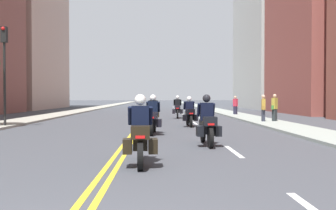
{
  "coord_description": "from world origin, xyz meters",
  "views": [
    {
      "loc": [
        1.06,
        -2.99,
        1.57
      ],
      "look_at": [
        1.49,
        16.11,
        1.17
      ],
      "focal_mm": 41.21,
      "sensor_mm": 36.0,
      "label": 1
    }
  ],
  "objects_px": {
    "motorcycle_1": "(207,125)",
    "pedestrian_1": "(275,108)",
    "traffic_light_near": "(4,58)",
    "pedestrian_2": "(235,106)",
    "pedestrian_0": "(263,109)",
    "motorcycle_3": "(189,114)",
    "motorcycle_5": "(178,109)",
    "motorcycle_2": "(153,118)",
    "motorcycle_0": "(140,137)",
    "motorcycle_4": "(153,112)"
  },
  "relations": [
    {
      "from": "motorcycle_0",
      "to": "traffic_light_near",
      "type": "height_order",
      "value": "traffic_light_near"
    },
    {
      "from": "motorcycle_3",
      "to": "motorcycle_5",
      "type": "xyz_separation_m",
      "value": [
        -0.25,
        8.0,
        0.02
      ]
    },
    {
      "from": "motorcycle_2",
      "to": "pedestrian_1",
      "type": "relative_size",
      "value": 1.3
    },
    {
      "from": "motorcycle_4",
      "to": "pedestrian_1",
      "type": "relative_size",
      "value": 1.2
    },
    {
      "from": "motorcycle_4",
      "to": "pedestrian_2",
      "type": "relative_size",
      "value": 1.27
    },
    {
      "from": "motorcycle_0",
      "to": "pedestrian_2",
      "type": "xyz_separation_m",
      "value": [
        6.77,
        23.11,
        0.2
      ]
    },
    {
      "from": "motorcycle_5",
      "to": "motorcycle_0",
      "type": "bearing_deg",
      "value": -93.17
    },
    {
      "from": "motorcycle_1",
      "to": "motorcycle_2",
      "type": "relative_size",
      "value": 1.01
    },
    {
      "from": "motorcycle_2",
      "to": "motorcycle_3",
      "type": "distance_m",
      "value": 4.62
    },
    {
      "from": "motorcycle_4",
      "to": "pedestrian_0",
      "type": "distance_m",
      "value": 6.66
    },
    {
      "from": "motorcycle_1",
      "to": "pedestrian_1",
      "type": "distance_m",
      "value": 11.84
    },
    {
      "from": "motorcycle_1",
      "to": "motorcycle_3",
      "type": "bearing_deg",
      "value": 87.86
    },
    {
      "from": "motorcycle_1",
      "to": "pedestrian_2",
      "type": "relative_size",
      "value": 1.39
    },
    {
      "from": "motorcycle_3",
      "to": "traffic_light_near",
      "type": "height_order",
      "value": "traffic_light_near"
    },
    {
      "from": "motorcycle_1",
      "to": "pedestrian_2",
      "type": "distance_m",
      "value": 20.17
    },
    {
      "from": "motorcycle_5",
      "to": "motorcycle_1",
      "type": "bearing_deg",
      "value": -87.24
    },
    {
      "from": "motorcycle_1",
      "to": "motorcycle_2",
      "type": "distance_m",
      "value": 4.15
    },
    {
      "from": "motorcycle_0",
      "to": "pedestrian_2",
      "type": "height_order",
      "value": "pedestrian_2"
    },
    {
      "from": "motorcycle_0",
      "to": "motorcycle_5",
      "type": "xyz_separation_m",
      "value": [
        1.78,
        19.47,
        0.03
      ]
    },
    {
      "from": "motorcycle_4",
      "to": "motorcycle_3",
      "type": "bearing_deg",
      "value": -60.21
    },
    {
      "from": "motorcycle_4",
      "to": "traffic_light_near",
      "type": "relative_size",
      "value": 0.41
    },
    {
      "from": "motorcycle_1",
      "to": "pedestrian_1",
      "type": "height_order",
      "value": "pedestrian_1"
    },
    {
      "from": "traffic_light_near",
      "to": "pedestrian_0",
      "type": "relative_size",
      "value": 3.03
    },
    {
      "from": "motorcycle_4",
      "to": "pedestrian_0",
      "type": "bearing_deg",
      "value": -9.12
    },
    {
      "from": "pedestrian_0",
      "to": "motorcycle_3",
      "type": "bearing_deg",
      "value": -51.84
    },
    {
      "from": "motorcycle_1",
      "to": "pedestrian_1",
      "type": "xyz_separation_m",
      "value": [
        5.37,
        10.55,
        0.23
      ]
    },
    {
      "from": "traffic_light_near",
      "to": "pedestrian_0",
      "type": "xyz_separation_m",
      "value": [
        14.04,
        2.98,
        -2.65
      ]
    },
    {
      "from": "motorcycle_3",
      "to": "pedestrian_2",
      "type": "xyz_separation_m",
      "value": [
        4.74,
        11.63,
        0.19
      ]
    },
    {
      "from": "motorcycle_5",
      "to": "motorcycle_2",
      "type": "bearing_deg",
      "value": -95.47
    },
    {
      "from": "pedestrian_1",
      "to": "pedestrian_2",
      "type": "xyz_separation_m",
      "value": [
        -0.58,
        9.04,
        -0.05
      ]
    },
    {
      "from": "motorcycle_3",
      "to": "motorcycle_2",
      "type": "bearing_deg",
      "value": -116.29
    },
    {
      "from": "motorcycle_2",
      "to": "pedestrian_0",
      "type": "height_order",
      "value": "pedestrian_0"
    },
    {
      "from": "pedestrian_2",
      "to": "pedestrian_0",
      "type": "bearing_deg",
      "value": 139.59
    },
    {
      "from": "motorcycle_0",
      "to": "pedestrian_1",
      "type": "height_order",
      "value": "pedestrian_1"
    },
    {
      "from": "motorcycle_3",
      "to": "motorcycle_5",
      "type": "bearing_deg",
      "value": 89.35
    },
    {
      "from": "pedestrian_1",
      "to": "pedestrian_0",
      "type": "bearing_deg",
      "value": -28.93
    },
    {
      "from": "motorcycle_1",
      "to": "motorcycle_2",
      "type": "height_order",
      "value": "motorcycle_2"
    },
    {
      "from": "motorcycle_4",
      "to": "motorcycle_2",
      "type": "bearing_deg",
      "value": -89.24
    },
    {
      "from": "motorcycle_3",
      "to": "pedestrian_2",
      "type": "relative_size",
      "value": 1.28
    },
    {
      "from": "motorcycle_1",
      "to": "pedestrian_2",
      "type": "height_order",
      "value": "motorcycle_1"
    },
    {
      "from": "traffic_light_near",
      "to": "motorcycle_4",
      "type": "bearing_deg",
      "value": 28.3
    },
    {
      "from": "motorcycle_1",
      "to": "traffic_light_near",
      "type": "relative_size",
      "value": 0.45
    },
    {
      "from": "traffic_light_near",
      "to": "pedestrian_2",
      "type": "distance_m",
      "value": 18.91
    },
    {
      "from": "motorcycle_4",
      "to": "motorcycle_5",
      "type": "height_order",
      "value": "motorcycle_5"
    },
    {
      "from": "motorcycle_2",
      "to": "motorcycle_3",
      "type": "bearing_deg",
      "value": 69.3
    },
    {
      "from": "motorcycle_2",
      "to": "pedestrian_2",
      "type": "bearing_deg",
      "value": 70.5
    },
    {
      "from": "motorcycle_5",
      "to": "pedestrian_0",
      "type": "bearing_deg",
      "value": -47.05
    },
    {
      "from": "motorcycle_5",
      "to": "pedestrian_1",
      "type": "relative_size",
      "value": 1.3
    },
    {
      "from": "motorcycle_0",
      "to": "motorcycle_3",
      "type": "xyz_separation_m",
      "value": [
        2.03,
        11.48,
        0.01
      ]
    },
    {
      "from": "motorcycle_5",
      "to": "pedestrian_0",
      "type": "xyz_separation_m",
      "value": [
        4.84,
        -5.59,
        0.19
      ]
    }
  ]
}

